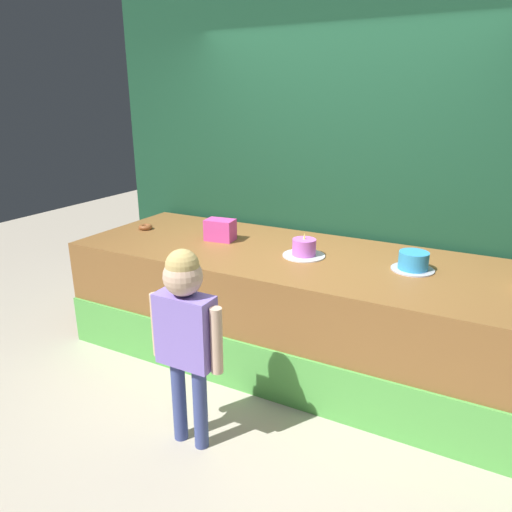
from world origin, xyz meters
TOP-DOWN VIEW (x-y plane):
  - ground_plane at (0.00, 0.00)m, footprint 12.00×12.00m
  - stage_platform at (0.00, 0.60)m, footprint 3.56×1.23m
  - curtain_backdrop at (0.00, 1.31)m, footprint 4.35×0.08m
  - child_figure at (-0.21, -0.59)m, footprint 0.46×0.21m
  - pink_box at (-0.76, 0.65)m, footprint 0.25×0.18m
  - donut at (-1.51, 0.62)m, footprint 0.12×0.12m
  - cake_left at (0.00, 0.58)m, footprint 0.31×0.31m
  - cake_center at (0.76, 0.65)m, footprint 0.28×0.28m

SIDE VIEW (x-z plane):
  - ground_plane at x=0.00m, z-range 0.00..0.00m
  - stage_platform at x=0.00m, z-range 0.00..0.85m
  - child_figure at x=-0.21m, z-range 0.18..1.38m
  - donut at x=-1.51m, z-range 0.85..0.89m
  - cake_left at x=0.00m, z-range 0.82..0.99m
  - cake_center at x=0.76m, z-range 0.85..0.97m
  - pink_box at x=-0.76m, z-range 0.85..1.02m
  - curtain_backdrop at x=0.00m, z-range 0.00..3.10m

